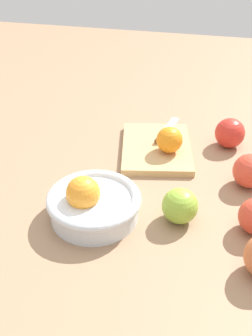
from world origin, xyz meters
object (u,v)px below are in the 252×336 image
Objects in this scene: apple_front_right_2 at (230,133)px; cutting_board at (156,148)px; apple_front_right at (250,171)px; apple_front_left_3 at (180,206)px; bowl at (93,203)px; knife at (164,133)px; orange_on_board at (168,140)px.

cutting_board is at bearing 110.98° from apple_front_right_2.
apple_front_right is 1.06× the size of apple_front_left_3.
bowl is 0.44m from apple_front_right_2.
knife is 2.00× the size of apple_front_right.
apple_front_right is at bearing -41.54° from apple_front_left_3.
cutting_board is at bearing 53.74° from orange_on_board.
cutting_board is 0.06m from knife.
orange_on_board is 0.18m from apple_front_right_2.
apple_front_left_3 is at bearing 138.46° from apple_front_right.
cutting_board is 3.59× the size of orange_on_board.
apple_front_left_3 is (-0.25, -0.09, 0.03)m from cutting_board.
apple_front_left_3 is at bearing -160.44° from cutting_board.
bowl is at bearing 143.29° from apple_front_right_2.
knife is at bearing -9.42° from cutting_board.
cutting_board is 3.01× the size of apple_front_right.
apple_front_right is at bearing -125.91° from knife.
apple_front_right reaches higher than knife.
cutting_board is (0.28, -0.08, -0.03)m from bowl.
apple_front_right_2 is at bearing -69.02° from cutting_board.
orange_on_board is 0.84× the size of apple_front_right_2.
apple_front_right_2 is at bearing -15.51° from apple_front_left_3.
apple_front_right is at bearing -163.75° from apple_front_right_2.
bowl reaches higher than apple_front_left_3.
apple_front_right is (-0.08, -0.20, -0.01)m from orange_on_board.
orange_on_board is at bearing -126.26° from cutting_board.
apple_front_right_2 is at bearing -87.09° from knife.
apple_front_right_2 is (0.32, -0.09, 0.00)m from apple_front_left_3.
apple_front_right_2 is at bearing -58.76° from orange_on_board.
bowl is 0.36m from knife.
knife is (0.08, 0.02, -0.03)m from orange_on_board.
bowl is 0.30m from cutting_board.
apple_front_right_2 is (0.09, -0.15, -0.01)m from orange_on_board.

